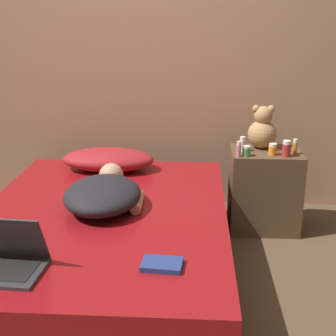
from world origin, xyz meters
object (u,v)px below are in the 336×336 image
bottle_white (242,144)px  bottle_orange (273,149)px  person_lying (104,193)px  bottle_red (287,149)px  laptop (3,258)px  bottle_green (247,151)px  teddy_bear (262,130)px  book (162,264)px  pillow (108,159)px  bottle_pink (239,149)px  bottle_amber (295,147)px

bottle_white → bottle_orange: size_ratio=1.31×
person_lying → bottle_red: 1.25m
bottle_red → laptop: bearing=-137.6°
bottle_green → bottle_white: bottle_white is taller
bottle_white → teddy_bear: bearing=34.1°
person_lying → bottle_white: (0.83, 0.67, 0.11)m
laptop → book: 0.68m
pillow → bottle_red: 1.21m
bottle_orange → book: 1.42m
person_lying → laptop: (-0.30, -0.72, -0.03)m
teddy_bear → book: bearing=-112.8°
bottle_pink → person_lying: bearing=-145.6°
bottle_white → book: bearing=-109.0°
bottle_amber → book: size_ratio=0.56×
laptop → bottle_orange: size_ratio=4.71×
bottle_green → bottle_orange: bottle_orange is taller
teddy_bear → bottle_white: size_ratio=2.97×
bottle_orange → book: (-0.65, -1.25, -0.17)m
bottle_green → book: (-0.47, -1.21, -0.17)m
bottle_orange → bottle_pink: bearing=-167.1°
teddy_bear → bottle_amber: bearing=-35.3°
person_lying → bottle_amber: bearing=26.2°
bottle_amber → teddy_bear: bearing=144.7°
bottle_green → book: bottle_green is taller
teddy_bear → bottle_white: bearing=-145.9°
bottle_red → person_lying: bearing=-152.9°
person_lying → bottle_pink: 0.97m
teddy_bear → bottle_amber: 0.26m
bottle_red → bottle_pink: bearing=-175.6°
pillow → book: bearing=-70.1°
bottle_amber → bottle_red: size_ratio=0.96×
bottle_red → book: bearing=-121.0°
pillow → laptop: laptop is taller
teddy_bear → bottle_pink: (-0.18, -0.22, -0.08)m
bottle_amber → book: bottle_amber is taller
bottle_amber → laptop: bearing=-137.7°
bottle_pink → book: size_ratio=0.56×
pillow → bottle_orange: size_ratio=8.21×
bottle_green → pillow: bearing=174.7°
pillow → bottle_red: (1.20, -0.08, 0.12)m
bottle_white → bottle_pink: same height
laptop → bottle_green: laptop is taller
teddy_bear → pillow: bearing=-173.6°
pillow → laptop: 1.38m
person_lying → teddy_bear: bearing=36.6°
bottle_amber → book: bearing=-122.1°
bottle_white → bottle_red: (0.28, -0.10, 0.00)m
bottle_pink → bottle_white: bearing=74.5°
bottle_white → bottle_orange: bearing=-21.5°
bottle_amber → bottle_white: 0.35m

